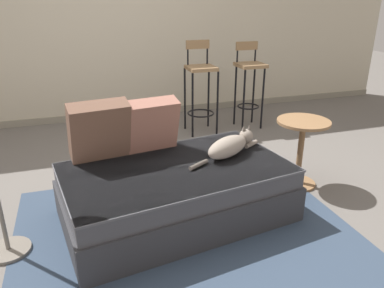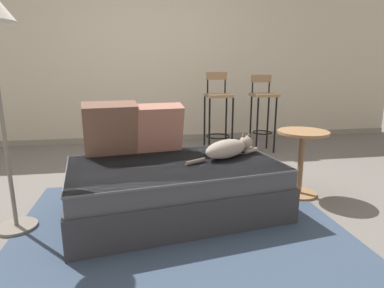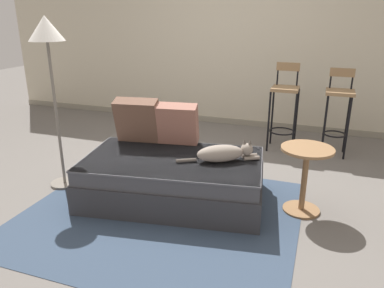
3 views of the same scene
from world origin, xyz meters
TOP-DOWN VIEW (x-y plane):
  - ground_plane at (0.00, 0.00)m, footprint 16.00×16.00m
  - wall_back_panel at (0.00, 2.25)m, footprint 8.00×0.10m
  - wall_baseboard_trim at (0.00, 2.20)m, footprint 8.00×0.02m
  - area_rug at (0.00, -0.70)m, footprint 2.32×2.05m
  - couch at (0.00, -0.40)m, footprint 1.75×1.18m
  - throw_pillow_corner at (-0.50, -0.10)m, footprint 0.46×0.32m
  - throw_pillow_middle at (-0.10, -0.04)m, footprint 0.43×0.30m
  - cat at (0.45, -0.31)m, footprint 0.69×0.40m
  - bar_stool_near_window at (0.78, 1.35)m, footprint 0.33×0.33m
  - bar_stool_by_doorway at (1.41, 1.35)m, footprint 0.32×0.32m
  - side_table at (1.15, -0.23)m, footprint 0.44×0.44m

SIDE VIEW (x-z plane):
  - ground_plane at x=0.00m, z-range 0.00..0.00m
  - area_rug at x=0.00m, z-range 0.00..0.01m
  - wall_baseboard_trim at x=0.00m, z-range 0.00..0.09m
  - couch at x=0.00m, z-range 0.00..0.42m
  - side_table at x=1.15m, z-range 0.09..0.68m
  - cat at x=0.45m, z-range 0.39..0.58m
  - bar_stool_near_window at x=0.78m, z-range 0.07..1.14m
  - throw_pillow_middle at x=-0.10m, z-range 0.41..0.84m
  - bar_stool_by_doorway at x=1.41m, z-range 0.11..1.15m
  - throw_pillow_corner at x=-0.50m, z-range 0.41..0.87m
  - wall_back_panel at x=0.00m, z-range 0.00..2.60m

